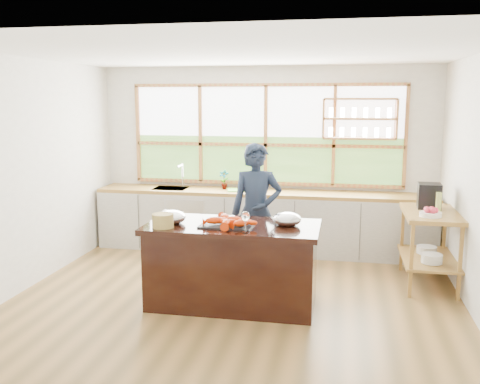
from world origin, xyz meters
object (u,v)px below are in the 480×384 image
(island, at_px, (233,265))
(cook, at_px, (256,213))
(wicker_basket, at_px, (163,221))
(espresso_machine, at_px, (429,196))

(island, xyz_separation_m, cook, (0.12, 0.87, 0.40))
(wicker_basket, bearing_deg, espresso_machine, 28.74)
(cook, distance_m, wicker_basket, 1.40)
(espresso_machine, distance_m, wicker_basket, 3.28)
(island, distance_m, wicker_basket, 0.90)
(island, relative_size, cook, 1.09)
(cook, height_order, wicker_basket, cook)
(island, xyz_separation_m, espresso_machine, (2.19, 1.31, 0.60))
(island, xyz_separation_m, wicker_basket, (-0.69, -0.27, 0.52))
(cook, relative_size, wicker_basket, 7.54)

